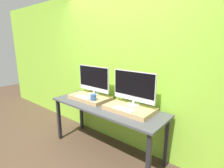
% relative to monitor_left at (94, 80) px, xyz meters
% --- Properties ---
extents(ground_plane, '(12.00, 12.00, 0.00)m').
position_rel_monitor_left_xyz_m(ground_plane, '(0.40, -0.48, -1.12)').
color(ground_plane, '#4C3828').
extents(wall_back, '(8.00, 0.04, 2.60)m').
position_rel_monitor_left_xyz_m(wall_back, '(0.40, 0.24, 0.18)').
color(wall_back, '#8CC638').
rests_on(wall_back, ground_plane).
extents(workbench, '(1.92, 0.64, 0.79)m').
position_rel_monitor_left_xyz_m(workbench, '(0.40, -0.15, -0.41)').
color(workbench, '#47474C').
rests_on(workbench, ground_plane).
extents(wooden_riser_left, '(0.70, 0.41, 0.06)m').
position_rel_monitor_left_xyz_m(wooden_riser_left, '(-0.00, -0.10, -0.30)').
color(wooden_riser_left, tan).
rests_on(wooden_riser_left, workbench).
extents(monitor_left, '(0.68, 0.19, 0.49)m').
position_rel_monitor_left_xyz_m(monitor_left, '(0.00, 0.00, 0.00)').
color(monitor_left, silver).
rests_on(monitor_left, wooden_riser_left).
extents(keyboard_left, '(0.31, 0.13, 0.01)m').
position_rel_monitor_left_xyz_m(keyboard_left, '(-0.00, -0.23, -0.26)').
color(keyboard_left, silver).
rests_on(keyboard_left, wooden_riser_left).
extents(mug, '(0.09, 0.09, 0.09)m').
position_rel_monitor_left_xyz_m(mug, '(0.22, -0.23, -0.22)').
color(mug, '#335693').
rests_on(mug, wooden_riser_left).
extents(wooden_riser_right, '(0.70, 0.41, 0.06)m').
position_rel_monitor_left_xyz_m(wooden_riser_right, '(0.81, -0.10, -0.30)').
color(wooden_riser_right, tan).
rests_on(wooden_riser_right, workbench).
extents(monitor_right, '(0.68, 0.19, 0.49)m').
position_rel_monitor_left_xyz_m(monitor_right, '(0.81, 0.00, 0.00)').
color(monitor_right, silver).
rests_on(monitor_right, wooden_riser_right).
extents(keyboard_right, '(0.31, 0.13, 0.01)m').
position_rel_monitor_left_xyz_m(keyboard_right, '(0.81, -0.23, -0.26)').
color(keyboard_right, silver).
rests_on(keyboard_right, wooden_riser_right).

